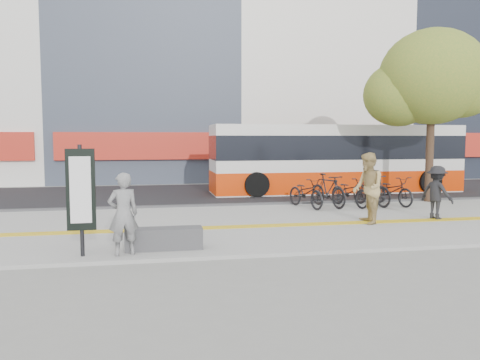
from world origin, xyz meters
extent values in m
plane|color=gray|center=(0.00, 0.00, 0.00)|extent=(120.00, 120.00, 0.00)
cube|color=gray|center=(0.00, 1.50, 0.04)|extent=(40.00, 7.00, 0.08)
cube|color=gold|center=(0.00, 1.00, 0.09)|extent=(40.00, 0.45, 0.01)
cube|color=black|center=(0.00, 9.00, 0.03)|extent=(40.00, 8.00, 0.06)
cube|color=#38383B|center=(0.00, 5.00, 0.07)|extent=(40.00, 0.25, 0.14)
cube|color=red|center=(2.00, 14.05, 2.00)|extent=(19.00, 0.50, 1.40)
cube|color=#38383B|center=(-2.60, -1.20, 0.30)|extent=(1.60, 0.45, 0.45)
cylinder|color=black|center=(-4.20, -1.50, 1.18)|extent=(0.08, 0.08, 2.20)
cube|color=black|center=(-4.20, -1.50, 1.40)|extent=(0.55, 0.08, 1.60)
cube|color=white|center=(-4.20, -1.55, 1.40)|extent=(0.40, 0.02, 1.30)
cylinder|color=#332417|center=(7.20, 4.70, 1.68)|extent=(0.28, 0.28, 3.20)
ellipsoid|color=#517627|center=(7.20, 4.70, 4.60)|extent=(3.80, 3.80, 3.42)
ellipsoid|color=#517627|center=(6.20, 5.20, 4.00)|extent=(2.60, 2.60, 2.34)
ellipsoid|color=#517627|center=(8.10, 4.30, 4.20)|extent=(2.40, 2.40, 2.16)
ellipsoid|color=#517627|center=(7.50, 5.50, 5.40)|extent=(2.20, 2.20, 1.98)
cube|color=silver|center=(5.14, 8.50, 1.51)|extent=(10.86, 2.26, 2.90)
cube|color=red|center=(5.14, 8.50, 0.56)|extent=(10.88, 2.28, 0.90)
cube|color=black|center=(5.14, 8.50, 2.01)|extent=(10.88, 2.28, 1.00)
cylinder|color=black|center=(1.34, 7.37, 0.56)|extent=(1.00, 0.32, 1.00)
cylinder|color=black|center=(1.34, 9.63, 0.56)|extent=(1.00, 0.32, 1.00)
cylinder|color=black|center=(8.94, 7.37, 0.56)|extent=(1.00, 0.32, 1.00)
cylinder|color=black|center=(8.94, 9.63, 0.56)|extent=(1.00, 0.32, 1.00)
imported|color=black|center=(2.26, 4.00, 0.59)|extent=(1.17, 2.04, 1.01)
imported|color=black|center=(3.04, 4.00, 0.64)|extent=(1.01, 1.95, 1.13)
imported|color=black|center=(3.82, 4.00, 0.59)|extent=(1.17, 2.04, 1.01)
imported|color=black|center=(4.60, 4.00, 0.64)|extent=(1.01, 1.95, 1.13)
imported|color=black|center=(5.38, 4.00, 0.59)|extent=(1.17, 2.04, 1.01)
imported|color=black|center=(-3.40, -1.58, 0.91)|extent=(0.68, 0.54, 1.65)
imported|color=tan|center=(2.94, 0.84, 1.05)|extent=(0.87, 1.04, 1.94)
imported|color=black|center=(5.22, 1.16, 0.85)|extent=(0.92, 1.14, 1.53)
camera|label=1|loc=(-2.89, -11.24, 2.40)|focal=35.99mm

